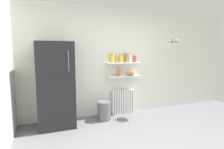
% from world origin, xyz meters
% --- Properties ---
extents(ground_plane, '(7.04, 7.04, 0.00)m').
position_xyz_m(ground_plane, '(0.00, 0.50, 0.00)').
color(ground_plane, slate).
extents(back_wall, '(7.04, 0.10, 2.60)m').
position_xyz_m(back_wall, '(0.00, 2.05, 1.30)').
color(back_wall, silver).
rests_on(back_wall, ground_plane).
extents(refrigerator, '(0.73, 0.67, 1.76)m').
position_xyz_m(refrigerator, '(-1.42, 1.68, 0.88)').
color(refrigerator, black).
rests_on(refrigerator, ground_plane).
extents(radiator, '(0.59, 0.12, 0.60)m').
position_xyz_m(radiator, '(0.22, 1.92, 0.30)').
color(radiator, white).
rests_on(radiator, ground_plane).
extents(wall_shelf_lower, '(0.87, 0.22, 0.02)m').
position_xyz_m(wall_shelf_lower, '(0.22, 1.89, 0.95)').
color(wall_shelf_lower, white).
extents(wall_shelf_upper, '(0.87, 0.22, 0.02)m').
position_xyz_m(wall_shelf_upper, '(0.22, 1.89, 1.28)').
color(wall_shelf_upper, white).
extents(storage_jar_0, '(0.12, 0.12, 0.23)m').
position_xyz_m(storage_jar_0, '(-0.09, 1.89, 1.41)').
color(storage_jar_0, yellow).
rests_on(storage_jar_0, wall_shelf_upper).
extents(storage_jar_1, '(0.08, 0.08, 0.19)m').
position_xyz_m(storage_jar_1, '(0.04, 1.89, 1.39)').
color(storage_jar_1, tan).
rests_on(storage_jar_1, wall_shelf_upper).
extents(storage_jar_2, '(0.11, 0.11, 0.19)m').
position_xyz_m(storage_jar_2, '(0.16, 1.89, 1.39)').
color(storage_jar_2, yellow).
rests_on(storage_jar_2, wall_shelf_upper).
extents(storage_jar_3, '(0.09, 0.09, 0.23)m').
position_xyz_m(storage_jar_3, '(0.28, 1.89, 1.41)').
color(storage_jar_3, olive).
rests_on(storage_jar_3, wall_shelf_upper).
extents(storage_jar_4, '(0.08, 0.08, 0.23)m').
position_xyz_m(storage_jar_4, '(0.40, 1.89, 1.41)').
color(storage_jar_4, silver).
rests_on(storage_jar_4, wall_shelf_upper).
extents(storage_jar_5, '(0.10, 0.10, 0.18)m').
position_xyz_m(storage_jar_5, '(0.52, 1.89, 1.38)').
color(storage_jar_5, '#C64C38').
rests_on(storage_jar_5, wall_shelf_upper).
extents(vase, '(0.08, 0.08, 0.22)m').
position_xyz_m(vase, '(0.09, 1.89, 1.07)').
color(vase, '#CC7033').
rests_on(vase, wall_shelf_lower).
extents(shelf_bowl, '(0.19, 0.19, 0.08)m').
position_xyz_m(shelf_bowl, '(0.44, 1.89, 1.01)').
color(shelf_bowl, orange).
rests_on(shelf_bowl, wall_shelf_lower).
extents(trash_bin, '(0.30, 0.30, 0.42)m').
position_xyz_m(trash_bin, '(-0.37, 1.65, 0.21)').
color(trash_bin, slate).
rests_on(trash_bin, ground_plane).
extents(hanging_fruit_basket, '(0.34, 0.34, 0.09)m').
position_xyz_m(hanging_fruit_basket, '(1.34, 1.43, 1.81)').
color(hanging_fruit_basket, '#B2B2B7').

